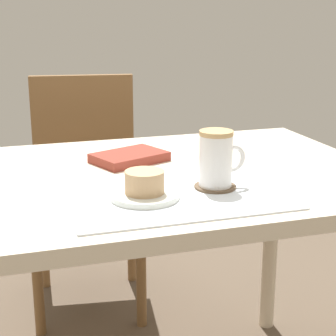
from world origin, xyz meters
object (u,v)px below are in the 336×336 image
Objects in this scene: wooden_chair at (86,180)px; pastry_plate at (145,196)px; coffee_mug at (217,158)px; dining_table at (166,204)px; pastry at (145,182)px; small_book at (129,157)px.

wooden_chair reaches higher than pastry_plate.
wooden_chair is 0.96m from coffee_mug.
pastry_plate is (-0.10, -0.19, 0.09)m from dining_table.
pastry reaches higher than dining_table.
dining_table is 0.24m from coffee_mug.
coffee_mug is 0.69× the size of small_book.
small_book is at bearing 100.50° from wooden_chair.
pastry_plate is at bearing 0.00° from pastry.
pastry is (-0.02, -0.92, 0.27)m from wooden_chair.
dining_table is at bearing 61.07° from pastry_plate.
wooden_chair is 10.33× the size of pastry.
small_book is at bearing 82.35° from pastry.
small_book is at bearing 82.35° from pastry_plate.
dining_table is 7.33× the size of pastry_plate.
small_book reaches higher than dining_table.
pastry_plate is 0.03m from pastry.
small_book is (0.02, -0.62, 0.24)m from wooden_chair.
pastry is 0.66× the size of coffee_mug.
wooden_chair reaches higher than small_book.
wooden_chair is (-0.09, 0.73, -0.15)m from dining_table.
pastry_plate is (-0.02, -0.92, 0.24)m from wooden_chair.
coffee_mug is (0.15, -0.90, 0.30)m from wooden_chair.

